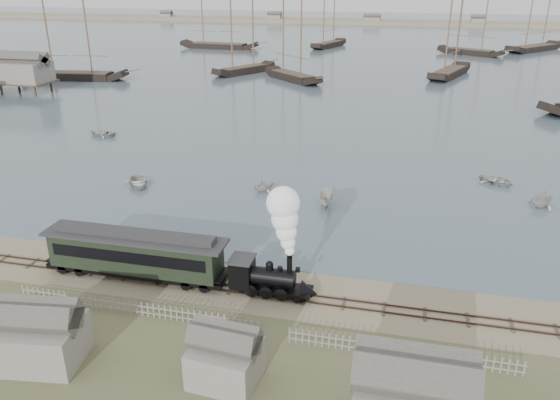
# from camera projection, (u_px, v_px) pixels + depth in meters

# --- Properties ---
(ground) EXTENTS (600.00, 600.00, 0.00)m
(ground) POSITION_uv_depth(u_px,v_px,m) (250.00, 278.00, 44.87)
(ground) COLOR gray
(ground) RESTS_ON ground
(harbor_water) EXTENTS (600.00, 336.00, 0.06)m
(harbor_water) POSITION_uv_depth(u_px,v_px,m) (382.00, 43.00, 197.54)
(harbor_water) COLOR #465A64
(harbor_water) RESTS_ON ground
(rail_track) EXTENTS (120.00, 1.80, 0.16)m
(rail_track) POSITION_uv_depth(u_px,v_px,m) (243.00, 290.00, 43.06)
(rail_track) COLOR #3D2821
(rail_track) RESTS_ON ground
(picket_fence_west) EXTENTS (19.00, 0.10, 1.20)m
(picket_fence_west) POSITION_uv_depth(u_px,v_px,m) (138.00, 316.00, 39.97)
(picket_fence_west) COLOR gray
(picket_fence_west) RESTS_ON ground
(picket_fence_east) EXTENTS (15.00, 0.10, 1.20)m
(picket_fence_east) POSITION_uv_depth(u_px,v_px,m) (402.00, 359.00, 35.46)
(picket_fence_east) COLOR gray
(picket_fence_east) RESTS_ON ground
(shed_left) EXTENTS (5.00, 4.00, 4.10)m
(shed_left) POSITION_uv_depth(u_px,v_px,m) (45.00, 360.00, 35.33)
(shed_left) COLOR gray
(shed_left) RESTS_ON ground
(shed_mid) EXTENTS (4.00, 3.50, 3.60)m
(shed_mid) POSITION_uv_depth(u_px,v_px,m) (226.00, 380.00, 33.66)
(shed_mid) COLOR gray
(shed_mid) RESTS_ON ground
(far_spit) EXTENTS (500.00, 20.00, 1.80)m
(far_spit) POSITION_uv_depth(u_px,v_px,m) (392.00, 24.00, 269.40)
(far_spit) COLOR tan
(far_spit) RESTS_ON ground
(locomotive) EXTENTS (6.90, 2.58, 8.60)m
(locomotive) POSITION_uv_depth(u_px,v_px,m) (281.00, 250.00, 40.88)
(locomotive) COLOR black
(locomotive) RESTS_ON ground
(passenger_coach) EXTENTS (15.26, 2.94, 3.71)m
(passenger_coach) POSITION_uv_depth(u_px,v_px,m) (135.00, 252.00, 44.10)
(passenger_coach) COLOR black
(passenger_coach) RESTS_ON ground
(beached_dinghy) EXTENTS (4.41, 4.57, 0.77)m
(beached_dinghy) POSITION_uv_depth(u_px,v_px,m) (160.00, 262.00, 46.52)
(beached_dinghy) COLOR beige
(beached_dinghy) RESTS_ON ground
(rowboat_0) EXTENTS (5.44, 5.07, 0.92)m
(rowboat_0) POSITION_uv_depth(u_px,v_px,m) (138.00, 182.00, 63.98)
(rowboat_0) COLOR beige
(rowboat_0) RESTS_ON harbor_water
(rowboat_1) EXTENTS (3.56, 3.57, 1.43)m
(rowboat_1) POSITION_uv_depth(u_px,v_px,m) (264.00, 185.00, 62.41)
(rowboat_1) COLOR beige
(rowboat_1) RESTS_ON harbor_water
(rowboat_2) EXTENTS (3.84, 1.83, 1.43)m
(rowboat_2) POSITION_uv_depth(u_px,v_px,m) (326.00, 199.00, 58.61)
(rowboat_2) COLOR beige
(rowboat_2) RESTS_ON harbor_water
(rowboat_3) EXTENTS (4.61, 4.96, 0.84)m
(rowboat_3) POSITION_uv_depth(u_px,v_px,m) (497.00, 181.00, 64.66)
(rowboat_3) COLOR beige
(rowboat_3) RESTS_ON harbor_water
(rowboat_4) EXTENTS (4.33, 4.36, 1.74)m
(rowboat_4) POSITION_uv_depth(u_px,v_px,m) (543.00, 199.00, 58.18)
(rowboat_4) COLOR beige
(rowboat_4) RESTS_ON harbor_water
(rowboat_6) EXTENTS (3.68, 4.75, 0.91)m
(rowboat_6) POSITION_uv_depth(u_px,v_px,m) (102.00, 133.00, 83.82)
(rowboat_6) COLOR beige
(rowboat_6) RESTS_ON harbor_water
(schooner_0) EXTENTS (25.11, 9.25, 20.00)m
(schooner_0) POSITION_uv_depth(u_px,v_px,m) (69.00, 35.00, 124.70)
(schooner_0) COLOR black
(schooner_0) RESTS_ON harbor_water
(schooner_1) EXTENTS (13.02, 17.92, 20.00)m
(schooner_1) POSITION_uv_depth(u_px,v_px,m) (243.00, 32.00, 132.47)
(schooner_1) COLOR black
(schooner_1) RESTS_ON harbor_water
(schooner_2) EXTENTS (16.59, 16.11, 20.00)m
(schooner_2) POSITION_uv_depth(u_px,v_px,m) (293.00, 36.00, 123.56)
(schooner_2) COLOR black
(schooner_2) RESTS_ON harbor_water
(schooner_3) EXTENTS (11.82, 21.90, 20.00)m
(schooner_3) POSITION_uv_depth(u_px,v_px,m) (454.00, 34.00, 128.61)
(schooner_3) COLOR black
(schooner_3) RESTS_ON harbor_water
(schooner_6) EXTENTS (26.40, 7.16, 20.00)m
(schooner_6) POSITION_uv_depth(u_px,v_px,m) (218.00, 17.00, 177.85)
(schooner_6) COLOR black
(schooner_6) RESTS_ON harbor_water
(schooner_7) EXTENTS (10.32, 19.63, 20.00)m
(schooner_7) POSITION_uv_depth(u_px,v_px,m) (330.00, 16.00, 180.72)
(schooner_7) COLOR black
(schooner_7) RESTS_ON harbor_water
(schooner_8) EXTENTS (19.84, 13.48, 20.00)m
(schooner_8) POSITION_uv_depth(u_px,v_px,m) (474.00, 21.00, 163.55)
(schooner_8) COLOR black
(schooner_8) RESTS_ON harbor_water
(schooner_9) EXTENTS (21.25, 23.33, 20.00)m
(schooner_9) POSITION_uv_depth(u_px,v_px,m) (539.00, 18.00, 172.22)
(schooner_9) COLOR black
(schooner_9) RESTS_ON harbor_water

